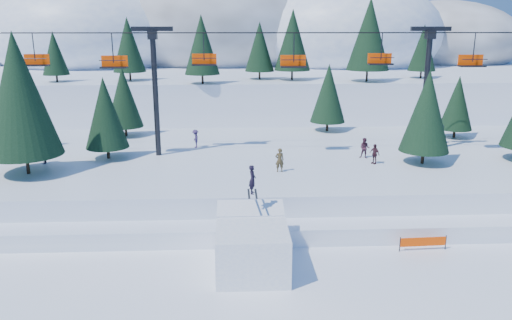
{
  "coord_description": "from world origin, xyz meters",
  "views": [
    {
      "loc": [
        -2.84,
        -22.25,
        12.83
      ],
      "look_at": [
        -1.5,
        6.0,
        5.2
      ],
      "focal_mm": 35.0,
      "sensor_mm": 36.0,
      "label": 1
    }
  ],
  "objects_px": {
    "chairlift": "(281,71)",
    "banner_near": "(423,242)",
    "banner_far": "(480,232)",
    "jump_kicker": "(252,245)"
  },
  "relations": [
    {
      "from": "jump_kicker",
      "to": "banner_near",
      "type": "distance_m",
      "value": 10.35
    },
    {
      "from": "jump_kicker",
      "to": "chairlift",
      "type": "distance_m",
      "value": 17.68
    },
    {
      "from": "banner_far",
      "to": "chairlift",
      "type": "bearing_deg",
      "value": 131.77
    },
    {
      "from": "banner_near",
      "to": "jump_kicker",
      "type": "bearing_deg",
      "value": -170.09
    },
    {
      "from": "chairlift",
      "to": "banner_far",
      "type": "bearing_deg",
      "value": -48.23
    },
    {
      "from": "banner_near",
      "to": "banner_far",
      "type": "relative_size",
      "value": 1.06
    },
    {
      "from": "banner_near",
      "to": "chairlift",
      "type": "bearing_deg",
      "value": 117.67
    },
    {
      "from": "chairlift",
      "to": "banner_far",
      "type": "distance_m",
      "value": 18.99
    },
    {
      "from": "chairlift",
      "to": "banner_near",
      "type": "bearing_deg",
      "value": -62.33
    },
    {
      "from": "jump_kicker",
      "to": "banner_far",
      "type": "height_order",
      "value": "jump_kicker"
    }
  ]
}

